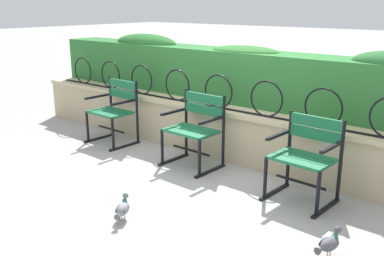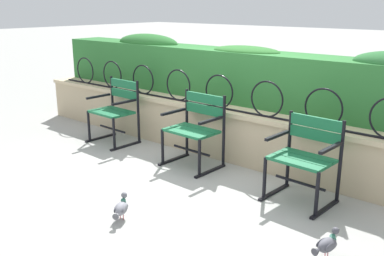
{
  "view_description": "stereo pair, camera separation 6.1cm",
  "coord_description": "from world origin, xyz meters",
  "px_view_note": "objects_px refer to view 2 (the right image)",
  "views": [
    {
      "loc": [
        2.95,
        -3.46,
        1.88
      ],
      "look_at": [
        0.0,
        0.11,
        0.55
      ],
      "focal_mm": 40.8,
      "sensor_mm": 36.0,
      "label": 1
    },
    {
      "loc": [
        3.0,
        -3.42,
        1.88
      ],
      "look_at": [
        0.0,
        0.11,
        0.55
      ],
      "focal_mm": 40.8,
      "sensor_mm": 36.0,
      "label": 2
    }
  ],
  "objects_px": {
    "park_chair_left": "(116,109)",
    "park_chair_centre": "(196,127)",
    "park_chair_right": "(306,156)",
    "pigeon_far_side": "(121,208)",
    "pigeon_near_chairs": "(327,244)"
  },
  "relations": [
    {
      "from": "park_chair_right",
      "to": "pigeon_far_side",
      "type": "relative_size",
      "value": 3.1
    },
    {
      "from": "park_chair_left",
      "to": "park_chair_centre",
      "type": "distance_m",
      "value": 1.43
    },
    {
      "from": "park_chair_right",
      "to": "pigeon_near_chairs",
      "type": "xyz_separation_m",
      "value": [
        0.62,
        -0.84,
        -0.35
      ]
    },
    {
      "from": "park_chair_left",
      "to": "park_chair_right",
      "type": "height_order",
      "value": "park_chair_left"
    },
    {
      "from": "park_chair_left",
      "to": "park_chair_right",
      "type": "xyz_separation_m",
      "value": [
        2.87,
        -0.04,
        -0.01
      ]
    },
    {
      "from": "park_chair_left",
      "to": "pigeon_near_chairs",
      "type": "bearing_deg",
      "value": -14.19
    },
    {
      "from": "pigeon_far_side",
      "to": "park_chair_right",
      "type": "bearing_deg",
      "value": 54.11
    },
    {
      "from": "park_chair_left",
      "to": "park_chair_right",
      "type": "bearing_deg",
      "value": -0.89
    },
    {
      "from": "park_chair_centre",
      "to": "park_chair_right",
      "type": "distance_m",
      "value": 1.44
    },
    {
      "from": "park_chair_left",
      "to": "park_chair_centre",
      "type": "height_order",
      "value": "park_chair_left"
    },
    {
      "from": "pigeon_near_chairs",
      "to": "park_chair_centre",
      "type": "bearing_deg",
      "value": 156.47
    },
    {
      "from": "pigeon_near_chairs",
      "to": "pigeon_far_side",
      "type": "xyz_separation_m",
      "value": [
        -1.66,
        -0.61,
        0.0
      ]
    },
    {
      "from": "park_chair_left",
      "to": "pigeon_near_chairs",
      "type": "relative_size",
      "value": 3.02
    },
    {
      "from": "park_chair_left",
      "to": "pigeon_near_chairs",
      "type": "height_order",
      "value": "park_chair_left"
    },
    {
      "from": "pigeon_near_chairs",
      "to": "pigeon_far_side",
      "type": "height_order",
      "value": "same"
    }
  ]
}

